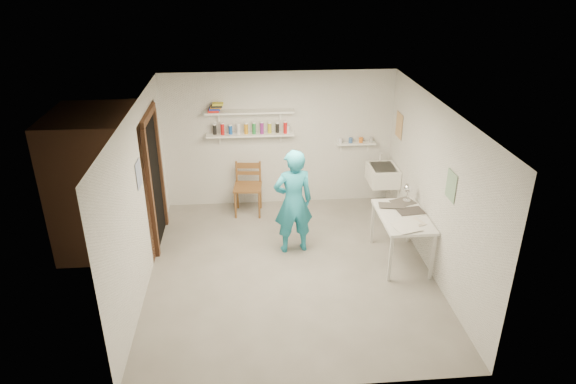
{
  "coord_description": "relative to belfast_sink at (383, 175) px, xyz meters",
  "views": [
    {
      "loc": [
        -0.57,
        -6.25,
        4.17
      ],
      "look_at": [
        0.0,
        0.4,
        1.05
      ],
      "focal_mm": 32.0,
      "sensor_mm": 36.0,
      "label": 1
    }
  ],
  "objects": [
    {
      "name": "poster_right_a",
      "position": [
        0.24,
        0.1,
        0.85
      ],
      "size": [
        0.01,
        0.34,
        0.42
      ],
      "primitive_type": "cube",
      "color": "#995933",
      "rests_on": "wall_right"
    },
    {
      "name": "wall_clock",
      "position": [
        -1.62,
        -0.94,
        0.39
      ],
      "size": [
        0.3,
        0.08,
        0.29
      ],
      "primitive_type": "cylinder",
      "rotation": [
        1.57,
        0.0,
        0.16
      ],
      "color": "beige",
      "rests_on": "man"
    },
    {
      "name": "wall_right",
      "position": [
        0.26,
        -1.7,
        0.5
      ],
      "size": [
        0.02,
        4.5,
        2.4
      ],
      "primitive_type": "cube",
      "color": "silver",
      "rests_on": "ground"
    },
    {
      "name": "wooden_chair",
      "position": [
        -2.33,
        0.13,
        -0.2
      ],
      "size": [
        0.51,
        0.49,
        1.01
      ],
      "primitive_type": "cube",
      "rotation": [
        0.0,
        0.0,
        -0.09
      ],
      "color": "brown",
      "rests_on": "ground"
    },
    {
      "name": "poster_right_b",
      "position": [
        0.24,
        -2.25,
        0.8
      ],
      "size": [
        0.01,
        0.3,
        0.38
      ],
      "primitive_type": "cube",
      "color": "#3F724C",
      "rests_on": "wall_right"
    },
    {
      "name": "wall_front",
      "position": [
        -1.75,
        -3.96,
        0.5
      ],
      "size": [
        4.0,
        0.02,
        2.4
      ],
      "primitive_type": "cube",
      "color": "silver",
      "rests_on": "ground"
    },
    {
      "name": "shelf_upper",
      "position": [
        -2.25,
        0.43,
        1.05
      ],
      "size": [
        1.5,
        0.22,
        0.03
      ],
      "primitive_type": "cube",
      "color": "white",
      "rests_on": "wall_back"
    },
    {
      "name": "shelf_lower",
      "position": [
        -2.25,
        0.43,
        0.65
      ],
      "size": [
        1.5,
        0.22,
        0.03
      ],
      "primitive_type": "cube",
      "color": "white",
      "rests_on": "wall_back"
    },
    {
      "name": "papers",
      "position": [
        -0.11,
        -1.59,
        0.06
      ],
      "size": [
        0.3,
        0.22,
        0.03
      ],
      "color": "silver",
      "rests_on": "work_table"
    },
    {
      "name": "door_lintel",
      "position": [
        -3.72,
        -0.65,
        1.35
      ],
      "size": [
        0.06,
        1.05,
        0.1
      ],
      "primitive_type": "cube",
      "color": "brown",
      "rests_on": "wall_left"
    },
    {
      "name": "ledge_pots",
      "position": [
        -0.4,
        0.47,
        0.48
      ],
      "size": [
        0.48,
        0.07,
        0.09
      ],
      "color": "silver",
      "rests_on": "ledge_shelf"
    },
    {
      "name": "wall_left",
      "position": [
        -3.76,
        -1.7,
        0.5
      ],
      "size": [
        0.02,
        4.5,
        2.4
      ],
      "primitive_type": "cube",
      "color": "silver",
      "rests_on": "ground"
    },
    {
      "name": "door_jamb_near",
      "position": [
        -3.72,
        -1.15,
        0.3
      ],
      "size": [
        0.06,
        0.1,
        2.0
      ],
      "primitive_type": "cube",
      "color": "brown",
      "rests_on": "ground"
    },
    {
      "name": "ceiling",
      "position": [
        -1.75,
        -1.7,
        1.71
      ],
      "size": [
        4.0,
        4.5,
        0.02
      ],
      "primitive_type": "cube",
      "color": "silver",
      "rests_on": "wall_back"
    },
    {
      "name": "doorway_recess",
      "position": [
        -3.74,
        -0.65,
        0.3
      ],
      "size": [
        0.02,
        0.9,
        2.0
      ],
      "primitive_type": "cube",
      "color": "black",
      "rests_on": "wall_left"
    },
    {
      "name": "man",
      "position": [
        -1.66,
        -1.16,
        0.12
      ],
      "size": [
        0.65,
        0.48,
        1.64
      ],
      "primitive_type": "imported",
      "rotation": [
        0.0,
        0.0,
        3.3
      ],
      "color": "teal",
      "rests_on": "ground"
    },
    {
      "name": "corridor_box",
      "position": [
        -4.45,
        -0.65,
        0.35
      ],
      "size": [
        1.4,
        1.5,
        2.1
      ],
      "primitive_type": "cube",
      "color": "brown",
      "rests_on": "ground"
    },
    {
      "name": "wall_back",
      "position": [
        -1.75,
        0.56,
        0.5
      ],
      "size": [
        4.0,
        0.02,
        2.4
      ],
      "primitive_type": "cube",
      "color": "silver",
      "rests_on": "ground"
    },
    {
      "name": "book_stack",
      "position": [
        -2.81,
        0.43,
        1.14
      ],
      "size": [
        0.26,
        0.14,
        0.14
      ],
      "color": "red",
      "rests_on": "shelf_upper"
    },
    {
      "name": "ledge_shelf",
      "position": [
        -0.4,
        0.47,
        0.42
      ],
      "size": [
        0.7,
        0.14,
        0.03
      ],
      "primitive_type": "cube",
      "color": "white",
      "rests_on": "wall_back"
    },
    {
      "name": "spray_cans",
      "position": [
        -2.25,
        0.43,
        0.75
      ],
      "size": [
        1.32,
        0.06,
        0.17
      ],
      "color": "black",
      "rests_on": "shelf_lower"
    },
    {
      "name": "belfast_sink",
      "position": [
        0.0,
        0.0,
        0.0
      ],
      "size": [
        0.48,
        0.6,
        0.3
      ],
      "primitive_type": "cube",
      "color": "white",
      "rests_on": "wall_right"
    },
    {
      "name": "door_jamb_far",
      "position": [
        -3.72,
        -0.15,
        0.3
      ],
      "size": [
        0.06,
        0.1,
        2.0
      ],
      "primitive_type": "cube",
      "color": "brown",
      "rests_on": "ground"
    },
    {
      "name": "floor",
      "position": [
        -1.75,
        -1.7,
        -0.71
      ],
      "size": [
        4.0,
        4.5,
        0.02
      ],
      "primitive_type": "cube",
      "color": "slate",
      "rests_on": "ground"
    },
    {
      "name": "work_table",
      "position": [
        -0.11,
        -1.59,
        -0.33
      ],
      "size": [
        0.67,
        1.12,
        0.75
      ],
      "primitive_type": "cube",
      "color": "silver",
      "rests_on": "ground"
    },
    {
      "name": "poster_left",
      "position": [
        -3.74,
        -1.65,
        0.85
      ],
      "size": [
        0.01,
        0.28,
        0.36
      ],
      "primitive_type": "cube",
      "color": "#334C7F",
      "rests_on": "wall_left"
    },
    {
      "name": "desk_lamp",
      "position": [
        0.08,
        -1.14,
        0.27
      ],
      "size": [
        0.14,
        0.14,
        0.14
      ],
      "primitive_type": "sphere",
      "color": "white",
      "rests_on": "work_table"
    }
  ]
}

